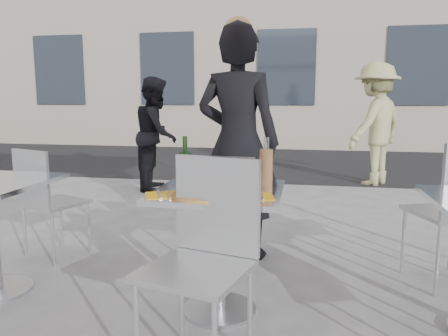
% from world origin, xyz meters
% --- Properties ---
extents(ground, '(80.00, 80.00, 0.00)m').
position_xyz_m(ground, '(0.00, 0.00, 0.00)').
color(ground, slate).
extents(street_asphalt, '(24.00, 5.00, 0.00)m').
position_xyz_m(street_asphalt, '(0.00, 6.50, 0.00)').
color(street_asphalt, black).
rests_on(street_asphalt, ground).
extents(main_table, '(0.72, 0.72, 0.75)m').
position_xyz_m(main_table, '(0.00, 0.00, 0.54)').
color(main_table, '#B7BABF').
rests_on(main_table, ground).
extents(chair_far, '(0.40, 0.41, 0.87)m').
position_xyz_m(chair_far, '(-0.05, 0.63, 0.52)').
color(chair_far, silver).
rests_on(chair_far, ground).
extents(chair_near, '(0.55, 0.56, 0.99)m').
position_xyz_m(chair_near, '(0.03, -0.48, 0.58)').
color(chair_near, silver).
rests_on(chair_near, ground).
extents(side_chair_lfar, '(0.52, 0.53, 0.89)m').
position_xyz_m(side_chair_lfar, '(-1.50, 0.59, 0.52)').
color(side_chair_lfar, silver).
rests_on(side_chair_lfar, ground).
extents(woman_diner, '(0.73, 0.54, 1.83)m').
position_xyz_m(woman_diner, '(-0.04, 0.99, 0.92)').
color(woman_diner, black).
rests_on(woman_diner, ground).
extents(pedestrian_a, '(0.69, 0.83, 1.56)m').
position_xyz_m(pedestrian_a, '(-1.55, 3.38, 0.78)').
color(pedestrian_a, black).
rests_on(pedestrian_a, ground).
extents(pedestrian_b, '(1.23, 1.32, 1.78)m').
position_xyz_m(pedestrian_b, '(1.49, 4.27, 0.89)').
color(pedestrian_b, tan).
rests_on(pedestrian_b, ground).
extents(pizza_near, '(0.36, 0.36, 0.02)m').
position_xyz_m(pizza_near, '(-0.03, -0.19, 0.76)').
color(pizza_near, '#B88547').
rests_on(pizza_near, main_table).
extents(pizza_far, '(0.35, 0.35, 0.03)m').
position_xyz_m(pizza_far, '(0.06, 0.22, 0.77)').
color(pizza_far, white).
rests_on(pizza_far, main_table).
extents(salad_plate, '(0.22, 0.22, 0.09)m').
position_xyz_m(salad_plate, '(0.03, 0.00, 0.79)').
color(salad_plate, white).
rests_on(salad_plate, main_table).
extents(wine_bottle, '(0.08, 0.08, 0.29)m').
position_xyz_m(wine_bottle, '(-0.22, 0.08, 0.86)').
color(wine_bottle, '#285921').
rests_on(wine_bottle, main_table).
extents(carafe, '(0.08, 0.08, 0.29)m').
position_xyz_m(carafe, '(0.25, 0.16, 0.87)').
color(carafe, tan).
rests_on(carafe, main_table).
extents(sugar_shaker, '(0.06, 0.06, 0.11)m').
position_xyz_m(sugar_shaker, '(0.16, 0.05, 0.80)').
color(sugar_shaker, white).
rests_on(sugar_shaker, main_table).
extents(wineglass_white_a, '(0.07, 0.07, 0.16)m').
position_xyz_m(wineglass_white_a, '(-0.05, 0.08, 0.86)').
color(wineglass_white_a, white).
rests_on(wineglass_white_a, main_table).
extents(wineglass_white_b, '(0.07, 0.07, 0.16)m').
position_xyz_m(wineglass_white_b, '(0.03, 0.06, 0.86)').
color(wineglass_white_b, white).
rests_on(wineglass_white_b, main_table).
extents(wineglass_red_a, '(0.07, 0.07, 0.16)m').
position_xyz_m(wineglass_red_a, '(0.04, 0.03, 0.86)').
color(wineglass_red_a, white).
rests_on(wineglass_red_a, main_table).
extents(wineglass_red_b, '(0.07, 0.07, 0.16)m').
position_xyz_m(wineglass_red_b, '(0.20, 0.08, 0.86)').
color(wineglass_red_b, white).
rests_on(wineglass_red_b, main_table).
extents(napkin_left, '(0.24, 0.24, 0.01)m').
position_xyz_m(napkin_left, '(-0.27, -0.21, 0.75)').
color(napkin_left, yellow).
rests_on(napkin_left, main_table).
extents(napkin_right, '(0.21, 0.21, 0.01)m').
position_xyz_m(napkin_right, '(0.23, -0.15, 0.75)').
color(napkin_right, yellow).
rests_on(napkin_right, main_table).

